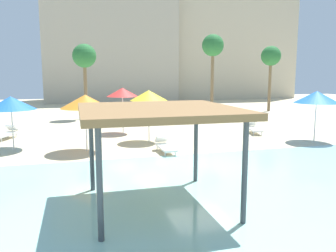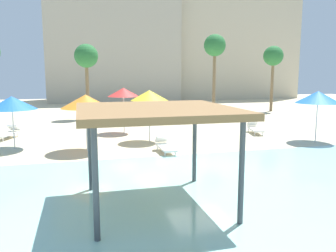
{
  "view_description": "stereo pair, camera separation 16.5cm",
  "coord_description": "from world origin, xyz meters",
  "px_view_note": "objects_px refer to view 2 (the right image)",
  "views": [
    {
      "loc": [
        -4.88,
        -12.83,
        3.67
      ],
      "look_at": [
        -0.82,
        2.0,
        1.3
      ],
      "focal_mm": 36.44,
      "sensor_mm": 36.0,
      "label": 1
    },
    {
      "loc": [
        -4.72,
        -12.87,
        3.67
      ],
      "look_at": [
        -0.82,
        2.0,
        1.3
      ],
      "focal_mm": 36.44,
      "sensor_mm": 36.0,
      "label": 2
    }
  ],
  "objects_px": {
    "lounge_chair_1": "(8,133)",
    "palm_tree_0": "(86,58)",
    "beach_umbrella_red_3": "(123,92)",
    "beach_umbrella_yellow_4": "(149,95)",
    "lounge_chair_2": "(255,128)",
    "palm_tree_1": "(273,57)",
    "beach_umbrella_blue_1": "(12,103)",
    "beach_umbrella_blue_2": "(318,97)",
    "beach_umbrella_orange_5": "(86,101)",
    "shade_pavilion": "(156,114)",
    "lounge_chair_3": "(165,145)",
    "palm_tree_3": "(215,48)"
  },
  "relations": [
    {
      "from": "beach_umbrella_yellow_4",
      "to": "lounge_chair_3",
      "type": "distance_m",
      "value": 3.6
    },
    {
      "from": "beach_umbrella_blue_1",
      "to": "beach_umbrella_yellow_4",
      "type": "xyz_separation_m",
      "value": [
        6.84,
        0.22,
        0.24
      ]
    },
    {
      "from": "beach_umbrella_orange_5",
      "to": "lounge_chair_3",
      "type": "relative_size",
      "value": 1.41
    },
    {
      "from": "lounge_chair_3",
      "to": "lounge_chair_2",
      "type": "bearing_deg",
      "value": 117.65
    },
    {
      "from": "beach_umbrella_blue_1",
      "to": "lounge_chair_1",
      "type": "xyz_separation_m",
      "value": [
        -0.83,
        3.0,
        -1.93
      ]
    },
    {
      "from": "beach_umbrella_blue_2",
      "to": "lounge_chair_2",
      "type": "xyz_separation_m",
      "value": [
        -1.87,
        3.24,
        -2.09
      ]
    },
    {
      "from": "palm_tree_0",
      "to": "palm_tree_3",
      "type": "bearing_deg",
      "value": -2.4
    },
    {
      "from": "shade_pavilion",
      "to": "beach_umbrella_yellow_4",
      "type": "relative_size",
      "value": 1.48
    },
    {
      "from": "lounge_chair_1",
      "to": "palm_tree_0",
      "type": "height_order",
      "value": "palm_tree_0"
    },
    {
      "from": "beach_umbrella_red_3",
      "to": "beach_umbrella_orange_5",
      "type": "relative_size",
      "value": 1.04
    },
    {
      "from": "lounge_chair_2",
      "to": "lounge_chair_3",
      "type": "distance_m",
      "value": 7.61
    },
    {
      "from": "palm_tree_1",
      "to": "beach_umbrella_orange_5",
      "type": "bearing_deg",
      "value": -143.51
    },
    {
      "from": "beach_umbrella_red_3",
      "to": "palm_tree_3",
      "type": "xyz_separation_m",
      "value": [
        8.92,
        7.11,
        3.37
      ]
    },
    {
      "from": "lounge_chair_3",
      "to": "palm_tree_1",
      "type": "distance_m",
      "value": 21.19
    },
    {
      "from": "beach_umbrella_blue_1",
      "to": "beach_umbrella_orange_5",
      "type": "bearing_deg",
      "value": -21.21
    },
    {
      "from": "lounge_chair_1",
      "to": "palm_tree_3",
      "type": "xyz_separation_m",
      "value": [
        15.58,
        7.41,
        5.57
      ]
    },
    {
      "from": "lounge_chair_2",
      "to": "palm_tree_1",
      "type": "xyz_separation_m",
      "value": [
        7.82,
        11.0,
        4.88
      ]
    },
    {
      "from": "palm_tree_0",
      "to": "beach_umbrella_orange_5",
      "type": "bearing_deg",
      "value": -91.91
    },
    {
      "from": "shade_pavilion",
      "to": "palm_tree_3",
      "type": "bearing_deg",
      "value": 63.56
    },
    {
      "from": "beach_umbrella_blue_2",
      "to": "lounge_chair_1",
      "type": "height_order",
      "value": "beach_umbrella_blue_2"
    },
    {
      "from": "beach_umbrella_red_3",
      "to": "lounge_chair_2",
      "type": "height_order",
      "value": "beach_umbrella_red_3"
    },
    {
      "from": "lounge_chair_1",
      "to": "lounge_chair_3",
      "type": "xyz_separation_m",
      "value": [
        7.81,
        -5.64,
        0.0
      ]
    },
    {
      "from": "shade_pavilion",
      "to": "palm_tree_3",
      "type": "height_order",
      "value": "palm_tree_3"
    },
    {
      "from": "beach_umbrella_red_3",
      "to": "beach_umbrella_yellow_4",
      "type": "relative_size",
      "value": 1.01
    },
    {
      "from": "beach_umbrella_blue_1",
      "to": "palm_tree_1",
      "type": "height_order",
      "value": "palm_tree_1"
    },
    {
      "from": "beach_umbrella_red_3",
      "to": "beach_umbrella_yellow_4",
      "type": "distance_m",
      "value": 3.24
    },
    {
      "from": "beach_umbrella_blue_1",
      "to": "lounge_chair_1",
      "type": "distance_m",
      "value": 3.66
    },
    {
      "from": "shade_pavilion",
      "to": "beach_umbrella_orange_5",
      "type": "distance_m",
      "value": 7.78
    },
    {
      "from": "beach_umbrella_orange_5",
      "to": "lounge_chair_3",
      "type": "xyz_separation_m",
      "value": [
        3.53,
        -1.31,
        -2.04
      ]
    },
    {
      "from": "palm_tree_0",
      "to": "beach_umbrella_red_3",
      "type": "bearing_deg",
      "value": -75.35
    },
    {
      "from": "lounge_chair_2",
      "to": "palm_tree_1",
      "type": "relative_size",
      "value": 0.31
    },
    {
      "from": "beach_umbrella_red_3",
      "to": "lounge_chair_3",
      "type": "relative_size",
      "value": 1.47
    },
    {
      "from": "shade_pavilion",
      "to": "lounge_chair_1",
      "type": "height_order",
      "value": "shade_pavilion"
    },
    {
      "from": "lounge_chair_2",
      "to": "lounge_chair_3",
      "type": "bearing_deg",
      "value": -47.77
    },
    {
      "from": "beach_umbrella_red_3",
      "to": "lounge_chair_2",
      "type": "distance_m",
      "value": 8.45
    },
    {
      "from": "palm_tree_3",
      "to": "shade_pavilion",
      "type": "bearing_deg",
      "value": -116.44
    },
    {
      "from": "palm_tree_0",
      "to": "shade_pavilion",
      "type": "bearing_deg",
      "value": -86.31
    },
    {
      "from": "lounge_chair_1",
      "to": "lounge_chair_3",
      "type": "height_order",
      "value": "same"
    },
    {
      "from": "beach_umbrella_blue_2",
      "to": "beach_umbrella_red_3",
      "type": "bearing_deg",
      "value": 150.28
    },
    {
      "from": "lounge_chair_3",
      "to": "palm_tree_0",
      "type": "distance_m",
      "value": 14.61
    },
    {
      "from": "beach_umbrella_red_3",
      "to": "beach_umbrella_orange_5",
      "type": "bearing_deg",
      "value": -117.18
    },
    {
      "from": "beach_umbrella_blue_2",
      "to": "palm_tree_3",
      "type": "distance_m",
      "value": 13.14
    },
    {
      "from": "shade_pavilion",
      "to": "lounge_chair_2",
      "type": "distance_m",
      "value": 13.29
    },
    {
      "from": "palm_tree_1",
      "to": "palm_tree_3",
      "type": "bearing_deg",
      "value": -166.71
    },
    {
      "from": "beach_umbrella_yellow_4",
      "to": "beach_umbrella_orange_5",
      "type": "xyz_separation_m",
      "value": [
        -3.38,
        -1.56,
        -0.13
      ]
    },
    {
      "from": "beach_umbrella_orange_5",
      "to": "palm_tree_3",
      "type": "xyz_separation_m",
      "value": [
        11.3,
        11.75,
        3.53
      ]
    },
    {
      "from": "lounge_chair_1",
      "to": "palm_tree_0",
      "type": "bearing_deg",
      "value": 171.09
    },
    {
      "from": "beach_umbrella_blue_2",
      "to": "lounge_chair_1",
      "type": "bearing_deg",
      "value": 162.27
    },
    {
      "from": "beach_umbrella_yellow_4",
      "to": "beach_umbrella_blue_2",
      "type": "bearing_deg",
      "value": -15.76
    },
    {
      "from": "shade_pavilion",
      "to": "lounge_chair_3",
      "type": "distance_m",
      "value": 6.93
    }
  ]
}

